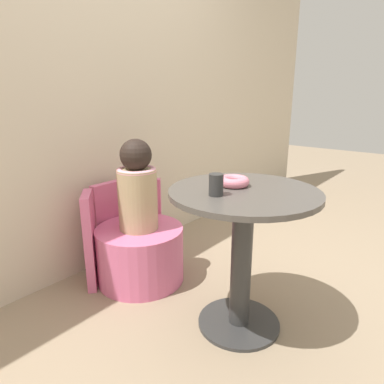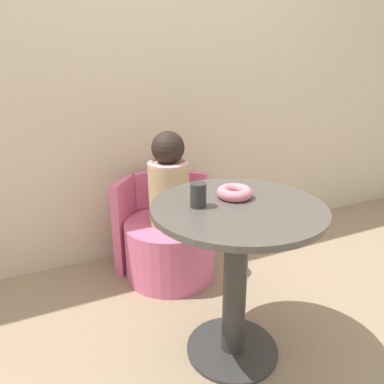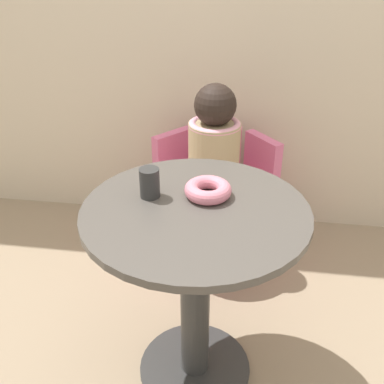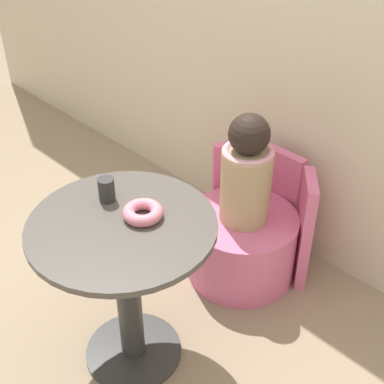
{
  "view_description": "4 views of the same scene",
  "coord_description": "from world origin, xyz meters",
  "px_view_note": "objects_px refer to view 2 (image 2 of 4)",
  "views": [
    {
      "loc": [
        -1.31,
        -0.75,
        1.14
      ],
      "look_at": [
        0.01,
        0.32,
        0.64
      ],
      "focal_mm": 32.0,
      "sensor_mm": 36.0,
      "label": 1
    },
    {
      "loc": [
        -0.75,
        -1.15,
        1.26
      ],
      "look_at": [
        -0.03,
        0.38,
        0.65
      ],
      "focal_mm": 35.0,
      "sensor_mm": 36.0,
      "label": 2
    },
    {
      "loc": [
        0.15,
        -1.13,
        1.42
      ],
      "look_at": [
        -0.05,
        0.31,
        0.6
      ],
      "focal_mm": 42.0,
      "sensor_mm": 36.0,
      "label": 3
    },
    {
      "loc": [
        1.25,
        -0.87,
        1.91
      ],
      "look_at": [
        -0.03,
        0.4,
        0.64
      ],
      "focal_mm": 50.0,
      "sensor_mm": 36.0,
      "label": 4
    }
  ],
  "objects_px": {
    "round_table": "(235,254)",
    "child_figure": "(169,182)",
    "donut": "(235,192)",
    "tub_chair": "(170,249)",
    "cup": "(198,195)"
  },
  "relations": [
    {
      "from": "round_table",
      "to": "child_figure",
      "type": "relative_size",
      "value": 1.32
    },
    {
      "from": "round_table",
      "to": "child_figure",
      "type": "xyz_separation_m",
      "value": [
        -0.01,
        0.71,
        0.1
      ]
    },
    {
      "from": "child_figure",
      "to": "donut",
      "type": "xyz_separation_m",
      "value": [
        0.04,
        -0.64,
        0.14
      ]
    },
    {
      "from": "round_table",
      "to": "tub_chair",
      "type": "distance_m",
      "value": 0.78
    },
    {
      "from": "round_table",
      "to": "child_figure",
      "type": "bearing_deg",
      "value": 90.53
    },
    {
      "from": "round_table",
      "to": "tub_chair",
      "type": "xyz_separation_m",
      "value": [
        -0.01,
        0.71,
        -0.32
      ]
    },
    {
      "from": "tub_chair",
      "to": "cup",
      "type": "xyz_separation_m",
      "value": [
        -0.14,
        -0.66,
        0.59
      ]
    },
    {
      "from": "tub_chair",
      "to": "cup",
      "type": "distance_m",
      "value": 0.9
    },
    {
      "from": "donut",
      "to": "cup",
      "type": "relative_size",
      "value": 1.56
    },
    {
      "from": "tub_chair",
      "to": "child_figure",
      "type": "relative_size",
      "value": 0.99
    },
    {
      "from": "tub_chair",
      "to": "child_figure",
      "type": "bearing_deg",
      "value": 180.0
    },
    {
      "from": "tub_chair",
      "to": "donut",
      "type": "relative_size",
      "value": 3.61
    },
    {
      "from": "tub_chair",
      "to": "child_figure",
      "type": "height_order",
      "value": "child_figure"
    },
    {
      "from": "donut",
      "to": "tub_chair",
      "type": "bearing_deg",
      "value": 93.49
    },
    {
      "from": "round_table",
      "to": "cup",
      "type": "bearing_deg",
      "value": 160.21
    }
  ]
}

